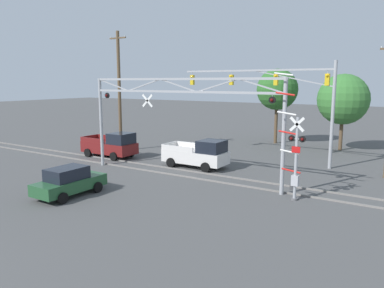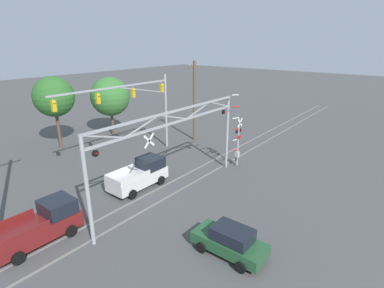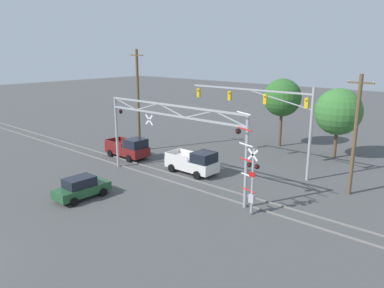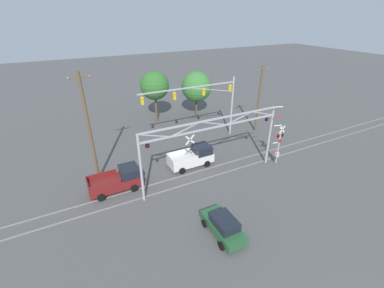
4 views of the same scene
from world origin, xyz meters
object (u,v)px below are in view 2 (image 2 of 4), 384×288
at_px(sedan_waiting, 230,241).
at_px(background_tree_beyond_span, 110,97).
at_px(pickup_truck_lead, 141,175).
at_px(crossing_signal_mast, 237,142).
at_px(pickup_truck_following, 41,225).
at_px(utility_pole_right, 194,100).
at_px(crossing_gantry, 174,137).
at_px(background_tree_far_left_verge, 54,97).
at_px(traffic_signal_span, 141,101).

distance_m(sedan_waiting, background_tree_beyond_span, 24.60).
bearing_deg(sedan_waiting, pickup_truck_lead, 75.67).
relative_size(crossing_signal_mast, pickup_truck_following, 1.41).
xyz_separation_m(crossing_signal_mast, utility_pole_right, (3.65, 7.69, 2.22)).
bearing_deg(sedan_waiting, pickup_truck_following, 121.93).
relative_size(pickup_truck_lead, sedan_waiting, 1.18).
xyz_separation_m(crossing_signal_mast, sedan_waiting, (-10.50, -5.76, -1.51)).
xyz_separation_m(crossing_gantry, sedan_waiting, (-2.84, -6.36, -3.77)).
height_order(pickup_truck_following, background_tree_far_left_verge, background_tree_far_left_verge).
bearing_deg(utility_pole_right, pickup_truck_lead, -161.38).
distance_m(crossing_signal_mast, utility_pole_right, 8.80).
bearing_deg(pickup_truck_following, utility_pole_right, 12.95).
xyz_separation_m(sedan_waiting, background_tree_beyond_span, (9.65, 22.30, 3.79)).
xyz_separation_m(crossing_signal_mast, background_tree_far_left_verge, (-7.18, 17.17, 3.06)).
bearing_deg(utility_pole_right, background_tree_beyond_span, 116.97).
bearing_deg(background_tree_far_left_verge, crossing_gantry, -91.68).
xyz_separation_m(crossing_gantry, background_tree_far_left_verge, (0.49, 16.57, 0.80)).
xyz_separation_m(sedan_waiting, utility_pole_right, (14.15, 13.46, 3.73)).
bearing_deg(background_tree_far_left_verge, pickup_truck_lead, -93.83).
bearing_deg(crossing_gantry, background_tree_far_left_verge, 88.32).
height_order(traffic_signal_span, sedan_waiting, traffic_signal_span).
distance_m(crossing_signal_mast, background_tree_far_left_verge, 18.86).
height_order(crossing_signal_mast, sedan_waiting, crossing_signal_mast).
xyz_separation_m(pickup_truck_lead, sedan_waiting, (-2.43, -9.51, -0.19)).
bearing_deg(crossing_gantry, traffic_signal_span, 61.11).
distance_m(pickup_truck_following, background_tree_far_left_verge, 17.16).
bearing_deg(crossing_gantry, crossing_signal_mast, -4.44).
bearing_deg(crossing_gantry, sedan_waiting, -114.07).
bearing_deg(utility_pole_right, background_tree_far_left_verge, 138.81).
bearing_deg(background_tree_beyond_span, crossing_signal_mast, -87.05).
distance_m(utility_pole_right, background_tree_far_left_verge, 14.41).
bearing_deg(traffic_signal_span, crossing_signal_mast, -68.92).
relative_size(crossing_gantry, utility_pole_right, 1.59).
height_order(traffic_signal_span, pickup_truck_lead, traffic_signal_span).
relative_size(pickup_truck_lead, utility_pole_right, 0.54).
height_order(crossing_gantry, pickup_truck_following, crossing_gantry).
height_order(crossing_gantry, utility_pole_right, utility_pole_right).
bearing_deg(sedan_waiting, utility_pole_right, 43.56).
distance_m(pickup_truck_lead, background_tree_far_left_verge, 14.15).
bearing_deg(crossing_gantry, utility_pole_right, 32.11).
xyz_separation_m(traffic_signal_span, pickup_truck_lead, (-4.79, -4.78, -4.39)).
height_order(pickup_truck_lead, utility_pole_right, utility_pole_right).
xyz_separation_m(crossing_gantry, crossing_signal_mast, (7.66, -0.60, -2.26)).
relative_size(traffic_signal_span, background_tree_far_left_verge, 1.66).
bearing_deg(crossing_signal_mast, utility_pole_right, 64.62).
relative_size(crossing_signal_mast, background_tree_far_left_verge, 0.89).
relative_size(crossing_signal_mast, sedan_waiting, 1.67).
bearing_deg(utility_pole_right, crossing_signal_mast, -115.38).
distance_m(pickup_truck_lead, pickup_truck_following, 8.01).
xyz_separation_m(pickup_truck_following, background_tree_far_left_verge, (8.89, 14.01, 4.38)).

